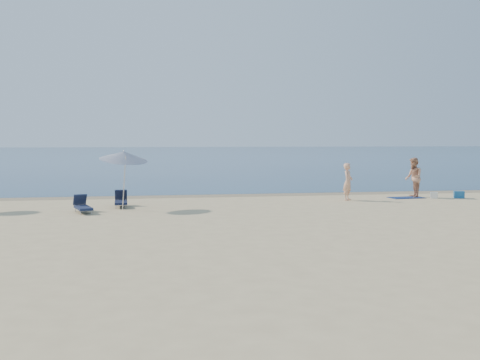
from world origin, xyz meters
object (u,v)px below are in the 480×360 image
Objects in this scene: person_left at (348,182)px; blue_cooler at (459,195)px; umbrella_near at (124,156)px; person_right at (413,178)px.

person_left is 5.59m from blue_cooler.
blue_cooler is 15.73m from umbrella_near.
person_right is 0.75× the size of umbrella_near.
blue_cooler is at bearing -54.16° from person_left.
umbrella_near reaches higher than blue_cooler.
blue_cooler is (2.00, -0.65, -0.79)m from person_right.
person_right is 2.24m from blue_cooler.
person_right is 4.07× the size of blue_cooler.
umbrella_near is at bearing 134.47° from person_left.
person_left is 3.63m from person_right.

